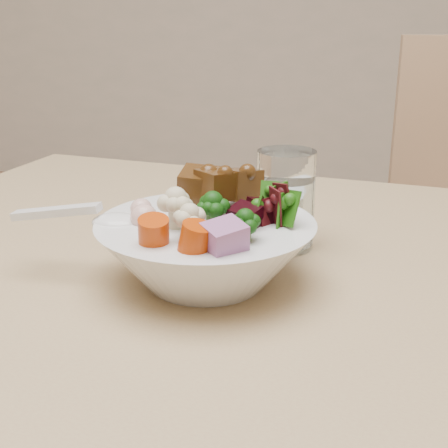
% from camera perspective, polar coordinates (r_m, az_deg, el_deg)
% --- Properties ---
extents(dining_table, '(1.60, 1.09, 0.69)m').
position_cam_1_polar(dining_table, '(0.78, 14.46, -9.31)').
color(dining_table, tan).
rests_on(dining_table, ground).
extents(food_bowl, '(0.24, 0.24, 0.13)m').
position_cam_1_polar(food_bowl, '(0.70, -1.49, -2.16)').
color(food_bowl, white).
rests_on(food_bowl, dining_table).
extents(soup_spoon, '(0.15, 0.05, 0.03)m').
position_cam_1_polar(soup_spoon, '(0.71, -11.22, 0.40)').
color(soup_spoon, white).
rests_on(soup_spoon, food_bowl).
extents(water_glass, '(0.07, 0.07, 0.13)m').
position_cam_1_polar(water_glass, '(0.80, 5.63, 1.84)').
color(water_glass, white).
rests_on(water_glass, dining_table).
extents(side_bowl, '(0.13, 0.13, 0.04)m').
position_cam_1_polar(side_bowl, '(0.96, 2.96, 2.57)').
color(side_bowl, white).
rests_on(side_bowl, dining_table).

